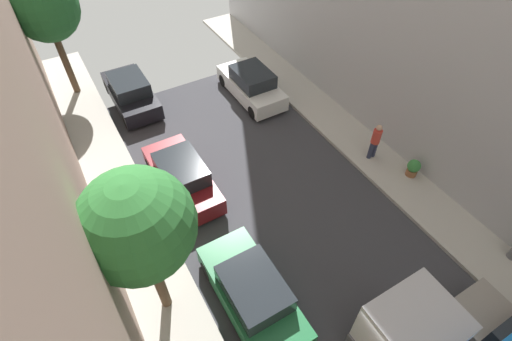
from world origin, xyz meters
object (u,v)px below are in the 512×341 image
at_px(parked_car_right_3, 251,85).
at_px(pedestrian, 375,140).
at_px(street_tree_0, 44,7).
at_px(potted_plant_3, 413,168).
at_px(parked_car_left_3, 253,293).
at_px(parked_car_left_4, 182,177).
at_px(street_tree_2, 137,226).
at_px(parked_car_left_5, 131,92).

xyz_separation_m(parked_car_right_3, pedestrian, (2.16, -6.48, 0.35)).
distance_m(street_tree_0, potted_plant_3, 17.00).
distance_m(parked_car_left_3, parked_car_left_4, 5.49).
relative_size(street_tree_0, potted_plant_3, 7.61).
bearing_deg(parked_car_left_3, street_tree_2, 150.34).
bearing_deg(parked_car_left_3, parked_car_left_4, 90.00).
bearing_deg(potted_plant_3, parked_car_right_3, 109.41).
bearing_deg(parked_car_right_3, street_tree_2, -133.24).
height_order(parked_car_left_5, potted_plant_3, parked_car_left_5).
distance_m(parked_car_left_5, parked_car_right_3, 5.90).
distance_m(parked_car_left_4, pedestrian, 7.95).
height_order(parked_car_left_3, parked_car_right_3, same).
bearing_deg(pedestrian, parked_car_left_4, 162.15).
height_order(pedestrian, potted_plant_3, pedestrian).
bearing_deg(potted_plant_3, parked_car_left_5, 128.22).
distance_m(parked_car_left_3, street_tree_2, 4.42).
relative_size(parked_car_left_4, parked_car_right_3, 1.00).
bearing_deg(street_tree_2, potted_plant_3, 0.62).
relative_size(street_tree_0, street_tree_2, 1.05).
relative_size(parked_car_left_3, street_tree_0, 0.72).
distance_m(parked_car_right_3, pedestrian, 6.83).
bearing_deg(potted_plant_3, parked_car_left_3, -170.14).
distance_m(parked_car_left_3, street_tree_0, 14.91).
distance_m(parked_car_left_5, street_tree_2, 11.40).
height_order(parked_car_right_3, pedestrian, pedestrian).
xyz_separation_m(street_tree_0, street_tree_2, (-0.12, -12.95, -0.21)).
relative_size(parked_car_right_3, street_tree_0, 0.72).
xyz_separation_m(parked_car_left_3, parked_car_left_4, (0.00, 5.49, 0.00)).
relative_size(parked_car_left_4, potted_plant_3, 5.49).
bearing_deg(parked_car_left_5, parked_car_left_3, -90.00).
bearing_deg(street_tree_2, pedestrian, 9.95).
bearing_deg(street_tree_0, parked_car_left_4, -75.96).
bearing_deg(potted_plant_3, parked_car_left_4, 153.85).
height_order(parked_car_right_3, street_tree_0, street_tree_0).
xyz_separation_m(parked_car_left_5, potted_plant_3, (8.25, -10.48, -0.16)).
distance_m(street_tree_2, potted_plant_3, 11.20).
xyz_separation_m(parked_car_left_4, parked_car_left_5, (0.00, 6.43, 0.00)).
bearing_deg(parked_car_right_3, pedestrian, -71.59).
relative_size(parked_car_left_3, parked_car_left_4, 1.00).
distance_m(pedestrian, street_tree_0, 15.24).
xyz_separation_m(parked_car_left_3, parked_car_left_5, (0.00, 11.91, 0.00)).
height_order(pedestrian, street_tree_2, street_tree_2).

